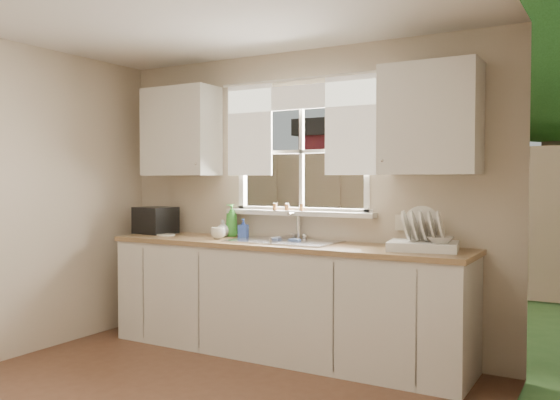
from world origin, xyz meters
The scene contains 19 objects.
room_walls centered at (0.00, -0.07, 1.24)m, with size 3.62×4.02×2.50m.
window centered at (0.00, 2.00, 1.49)m, with size 1.38×0.16×1.06m.
curtains centered at (0.00, 1.95, 1.93)m, with size 1.50×0.03×0.81m.
base_cabinets centered at (0.00, 1.68, 0.43)m, with size 3.00×0.62×0.87m, color silver.
countertop centered at (0.00, 1.68, 0.89)m, with size 3.04×0.65×0.04m, color olive.
upper_cabinet_left centered at (-1.15, 1.82, 1.85)m, with size 0.70×0.33×0.80m, color silver.
upper_cabinet_right centered at (1.15, 1.82, 1.85)m, with size 0.70×0.33×0.80m, color silver.
wall_outlet centered at (0.88, 1.99, 1.08)m, with size 0.08×0.01×0.12m, color beige.
sill_jars centered at (-0.09, 1.94, 1.18)m, with size 0.30×0.04×0.06m.
backyard centered at (0.58, 8.42, 3.46)m, with size 20.00×10.00×6.13m.
sink centered at (0.00, 1.71, 0.84)m, with size 0.88×0.52×0.40m.
dish_rack centered at (1.14, 1.71, 0.98)m, with size 0.54×0.44×0.31m.
bowl centered at (1.27, 1.66, 1.00)m, with size 0.19×0.19×0.05m, color beige.
soap_bottle_a centered at (-0.63, 1.88, 1.05)m, with size 0.11×0.11×0.28m, color green.
soap_bottle_b centered at (-0.46, 1.81, 0.99)m, with size 0.08×0.08×0.17m, color #2D4BAA.
soap_bottle_c centered at (-0.68, 1.82, 0.99)m, with size 0.12×0.12×0.15m, color beige.
saucer centered at (-1.19, 1.65, 0.92)m, with size 0.17×0.17×0.01m, color white.
cup centered at (-0.59, 1.63, 0.96)m, with size 0.12×0.12×0.10m, color silver.
black_appliance centered at (-1.40, 1.76, 1.03)m, with size 0.34×0.29×0.25m, color black.
Camera 1 is at (2.35, -2.43, 1.41)m, focal length 38.00 mm.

